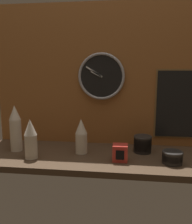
{
  "coord_description": "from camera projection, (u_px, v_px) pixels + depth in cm",
  "views": [
    {
      "loc": [
        20.71,
        -152.97,
        57.39
      ],
      "look_at": [
        0.86,
        4.0,
        28.57
      ],
      "focal_mm": 38.0,
      "sensor_mm": 36.0,
      "label": 1
    }
  ],
  "objects": [
    {
      "name": "wall_clock",
      "position": [
        101.0,
        76.0,
        1.75
      ],
      "size": [
        34.74,
        2.7,
        34.74
      ],
      "color": "black"
    },
    {
      "name": "bowl_stack_far_right",
      "position": [
        172.0,
        157.0,
        1.45
      ],
      "size": [
        12.69,
        12.69,
        7.89
      ],
      "color": "black",
      "rests_on": "ground_plane"
    },
    {
      "name": "cup_stack_left",
      "position": [
        31.0,
        139.0,
        1.53
      ],
      "size": [
        8.31,
        8.31,
        25.77
      ],
      "color": "beige",
      "rests_on": "ground_plane"
    },
    {
      "name": "cup_stack_center",
      "position": [
        81.0,
        136.0,
        1.62
      ],
      "size": [
        8.31,
        8.31,
        24.08
      ],
      "color": "beige",
      "rests_on": "ground_plane"
    },
    {
      "name": "cup_stack_far_left",
      "position": [
        15.0,
        128.0,
        1.67
      ],
      "size": [
        8.31,
        8.31,
        32.54
      ],
      "color": "beige",
      "rests_on": "ground_plane"
    },
    {
      "name": "menu_board",
      "position": [
        179.0,
        104.0,
        1.73
      ],
      "size": [
        34.7,
        1.32,
        50.98
      ],
      "color": "olive"
    },
    {
      "name": "bowl_stack_right",
      "position": [
        143.0,
        144.0,
        1.65
      ],
      "size": [
        12.69,
        12.69,
        11.77
      ],
      "color": "black",
      "rests_on": "ground_plane"
    },
    {
      "name": "ground_plane",
      "position": [
        94.0,
        157.0,
        1.63
      ],
      "size": [
        160.0,
        56.0,
        4.0
      ],
      "primitive_type": "cube",
      "color": "#4C3826"
    },
    {
      "name": "napkin_dispenser",
      "position": [
        120.0,
        153.0,
        1.5
      ],
      "size": [
        9.38,
        9.06,
        10.47
      ],
      "color": "red",
      "rests_on": "ground_plane"
    },
    {
      "name": "wall_tiled_back",
      "position": [
        99.0,
        76.0,
        1.79
      ],
      "size": [
        160.0,
        3.0,
        105.0
      ],
      "color": "#A3602D",
      "rests_on": "ground_plane"
    }
  ]
}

